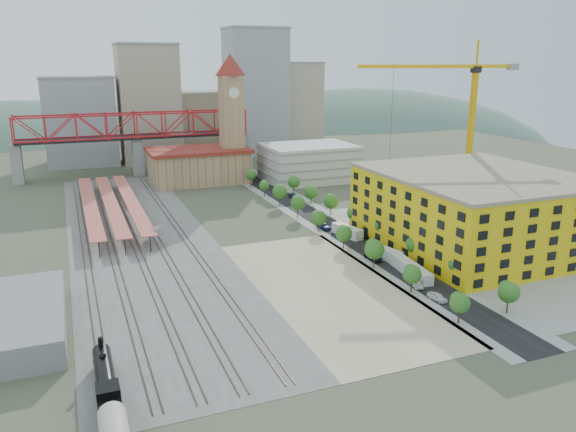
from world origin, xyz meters
name	(u,v)px	position (x,y,z in m)	size (l,w,h in m)	color
ground	(290,242)	(0.00, 0.00, 0.00)	(400.00, 400.00, 0.00)	#474C38
ballast_strip	(140,238)	(-36.00, 17.50, 0.03)	(36.00, 165.00, 0.06)	#605E59
dirt_lot	(329,287)	(-4.00, -31.50, 0.03)	(28.00, 67.00, 0.06)	tan
street_asphalt	(321,221)	(16.00, 15.00, 0.03)	(12.00, 170.00, 0.06)	black
sidewalk_west	(304,222)	(10.50, 15.00, 0.02)	(3.00, 170.00, 0.04)	gray
sidewalk_east	(338,219)	(21.50, 15.00, 0.02)	(3.00, 170.00, 0.04)	gray
construction_pad	(481,244)	(45.00, -20.00, 0.03)	(50.00, 90.00, 0.06)	gray
rail_tracks	(133,238)	(-37.80, 17.50, 0.15)	(26.56, 160.00, 0.18)	#382B23
platform_canopies	(110,202)	(-41.00, 45.00, 3.99)	(16.00, 80.00, 4.12)	#C0634A
station_hall	(199,165)	(-5.00, 82.00, 6.67)	(38.00, 24.00, 13.10)	tan
clock_tower	(231,106)	(8.00, 79.99, 28.70)	(12.00, 12.00, 52.00)	tan
parking_garage	(309,162)	(36.00, 70.00, 7.00)	(34.00, 26.00, 14.00)	silver
truss_bridge	(136,129)	(-25.00, 105.00, 18.86)	(94.00, 9.60, 25.60)	gray
construction_building	(475,210)	(42.00, -20.00, 9.41)	(44.60, 50.60, 18.80)	yellow
street_trees	(337,230)	(16.00, 5.00, 0.00)	(15.40, 124.40, 8.00)	#346B20
skyline	(195,109)	(7.47, 142.31, 22.81)	(133.00, 46.00, 60.00)	#9EA0A3
distant_hills	(216,235)	(45.28, 260.00, -79.54)	(647.00, 264.00, 227.00)	#4C6B59
locomotive	(107,388)	(-50.00, -56.72, 2.18)	(3.04, 23.41, 5.85)	black
tower_crane	(462,108)	(60.60, 11.24, 31.72)	(46.45, 16.00, 51.39)	#E5A90E
site_trailer_a	(418,274)	(16.00, -34.38, 1.25)	(2.41, 9.14, 2.50)	silver
site_trailer_b	(404,265)	(16.00, -28.98, 1.37)	(2.63, 10.01, 2.74)	silver
site_trailer_c	(384,253)	(16.00, -20.32, 1.37)	(2.63, 9.99, 2.73)	silver
site_trailer_d	(347,231)	(16.00, -1.38, 1.40)	(2.70, 10.24, 2.80)	silver
car_0	(437,297)	(13.00, -45.34, 0.75)	(1.77, 4.41, 1.50)	white
car_1	(416,284)	(13.00, -37.93, 0.75)	(1.60, 4.58, 1.51)	#A7A6AC
car_2	(373,257)	(13.00, -20.50, 0.72)	(2.40, 5.21, 1.45)	black
car_3	(323,226)	(13.00, 7.22, 0.81)	(2.26, 5.56, 1.61)	navy
car_4	(404,260)	(19.00, -24.28, 0.66)	(1.57, 3.89, 1.33)	white
car_5	(355,231)	(19.00, 0.03, 0.79)	(1.67, 4.78, 1.57)	#95969A
car_6	(361,234)	(19.00, -3.41, 0.80)	(2.65, 5.75, 1.60)	black
car_7	(294,196)	(19.00, 43.67, 0.73)	(2.05, 5.04, 1.46)	navy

